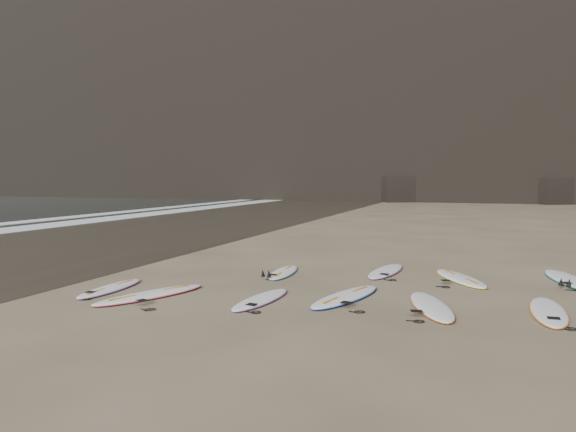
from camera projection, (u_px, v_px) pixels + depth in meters
name	position (u px, v px, depth m)	size (l,w,h in m)	color
ground	(382.00, 301.00, 11.14)	(240.00, 240.00, 0.00)	#897559
wet_sand	(124.00, 233.00, 24.74)	(12.00, 200.00, 0.01)	#383026
foam_near	(25.00, 228.00, 26.50)	(2.20, 200.00, 0.05)	white
surfboard_0	(151.00, 294.00, 11.55)	(0.64, 2.68, 0.10)	white
surfboard_1	(261.00, 299.00, 11.13)	(0.53, 2.21, 0.08)	white
surfboard_2	(346.00, 296.00, 11.36)	(0.63, 2.63, 0.09)	white
surfboard_3	(431.00, 306.00, 10.54)	(0.60, 2.52, 0.09)	white
surfboard_4	(548.00, 311.00, 10.12)	(0.59, 2.44, 0.09)	white
surfboard_5	(284.00, 272.00, 14.29)	(0.53, 2.20, 0.08)	white
surfboard_6	(386.00, 271.00, 14.44)	(0.60, 2.49, 0.09)	white
surfboard_7	(460.00, 278.00, 13.43)	(0.60, 2.52, 0.09)	white
surfboard_8	(568.00, 279.00, 13.28)	(0.65, 2.72, 0.10)	white
surfboard_11	(111.00, 288.00, 12.23)	(0.54, 2.25, 0.08)	white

